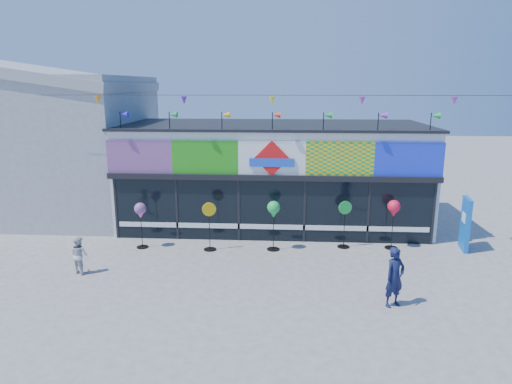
# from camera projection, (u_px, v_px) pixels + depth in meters

# --- Properties ---
(ground) EXTENTS (80.00, 80.00, 0.00)m
(ground) POSITION_uv_depth(u_px,v_px,m) (268.00, 279.00, 13.61)
(ground) COLOR slate
(ground) RESTS_ON ground
(kite_shop) EXTENTS (16.00, 5.70, 5.31)m
(kite_shop) POSITION_uv_depth(u_px,v_px,m) (273.00, 174.00, 18.91)
(kite_shop) COLOR white
(kite_shop) RESTS_ON ground
(neighbour_building) EXTENTS (8.18, 7.20, 6.87)m
(neighbour_building) POSITION_uv_depth(u_px,v_px,m) (50.00, 141.00, 20.28)
(neighbour_building) COLOR #A6A9AC
(neighbour_building) RESTS_ON ground
(blue_sign) EXTENTS (0.27, 0.94, 1.86)m
(blue_sign) POSITION_uv_depth(u_px,v_px,m) (465.00, 224.00, 15.83)
(blue_sign) COLOR blue
(blue_sign) RESTS_ON ground
(spinner_0) EXTENTS (0.42, 0.42, 1.64)m
(spinner_0) POSITION_uv_depth(u_px,v_px,m) (140.00, 212.00, 15.92)
(spinner_0) COLOR black
(spinner_0) RESTS_ON ground
(spinner_1) EXTENTS (0.47, 0.44, 1.71)m
(spinner_1) POSITION_uv_depth(u_px,v_px,m) (209.00, 225.00, 15.78)
(spinner_1) COLOR black
(spinner_1) RESTS_ON ground
(spinner_2) EXTENTS (0.45, 0.45, 1.76)m
(spinner_2) POSITION_uv_depth(u_px,v_px,m) (274.00, 211.00, 15.68)
(spinner_2) COLOR black
(spinner_2) RESTS_ON ground
(spinner_3) EXTENTS (0.47, 0.43, 1.70)m
(spinner_3) POSITION_uv_depth(u_px,v_px,m) (344.00, 223.00, 16.05)
(spinner_3) COLOR black
(spinner_3) RESTS_ON ground
(spinner_4) EXTENTS (0.45, 0.45, 1.76)m
(spinner_4) POSITION_uv_depth(u_px,v_px,m) (394.00, 210.00, 15.82)
(spinner_4) COLOR black
(spinner_4) RESTS_ON ground
(adult_man) EXTENTS (0.70, 0.63, 1.60)m
(adult_man) POSITION_uv_depth(u_px,v_px,m) (395.00, 277.00, 11.78)
(adult_man) COLOR #141A3E
(adult_man) RESTS_ON ground
(child) EXTENTS (0.65, 0.53, 1.16)m
(child) POSITION_uv_depth(u_px,v_px,m) (79.00, 255.00, 13.92)
(child) COLOR silver
(child) RESTS_ON ground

